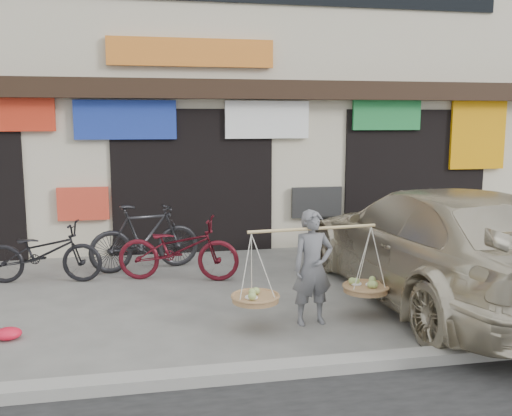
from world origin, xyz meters
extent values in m
plane|color=slate|center=(0.00, 0.00, 0.00)|extent=(70.00, 70.00, 0.00)
cube|color=gray|center=(0.00, -2.00, 0.06)|extent=(70.00, 0.25, 0.12)
cube|color=beige|center=(0.00, 6.50, 3.50)|extent=(14.00, 6.00, 7.00)
cube|color=black|center=(0.00, 3.35, 3.05)|extent=(14.00, 0.35, 0.35)
cube|color=black|center=(0.00, 3.75, 1.35)|extent=(3.00, 0.60, 2.70)
cube|color=black|center=(4.50, 3.75, 1.35)|extent=(3.00, 0.60, 2.70)
cube|color=red|center=(-3.20, 3.42, 2.60)|extent=(1.60, 0.08, 0.60)
cube|color=#1E37A5|center=(-1.20, 3.42, 2.50)|extent=(1.80, 0.08, 0.70)
cube|color=white|center=(1.40, 3.42, 2.50)|extent=(1.60, 0.08, 0.70)
cube|color=#22853E|center=(3.80, 3.42, 2.60)|extent=(1.40, 0.08, 0.60)
cube|color=orange|center=(5.80, 3.42, 2.20)|extent=(1.20, 0.08, 1.40)
cube|color=red|center=(-2.00, 3.42, 1.00)|extent=(0.90, 0.08, 0.60)
cube|color=#292929|center=(2.40, 3.42, 0.90)|extent=(1.00, 0.08, 0.60)
cube|color=orange|center=(0.00, 3.42, 3.70)|extent=(3.00, 0.08, 0.50)
imported|color=slate|center=(1.08, -0.66, 0.71)|extent=(0.54, 0.38, 1.42)
cylinder|color=tan|center=(1.08, -0.66, 1.20)|extent=(1.65, 0.17, 0.04)
cylinder|color=#A67B4F|center=(0.35, -0.72, 0.38)|extent=(0.56, 0.56, 0.07)
ellipsoid|color=#A5BF66|center=(0.35, -0.72, 0.44)|extent=(0.39, 0.39, 0.10)
cylinder|color=#A67B4F|center=(1.80, -0.60, 0.38)|extent=(0.56, 0.56, 0.07)
ellipsoid|color=#A5BF66|center=(1.80, -0.60, 0.44)|extent=(0.39, 0.39, 0.10)
imported|color=black|center=(-2.48, 1.90, 0.47)|extent=(1.86, 0.85, 0.94)
imported|color=black|center=(-0.92, 2.34, 0.56)|extent=(1.93, 0.93, 1.12)
imported|color=#4E0D16|center=(-0.42, 1.62, 0.50)|extent=(2.02, 1.13, 1.00)
imported|color=beige|center=(3.05, -0.10, 0.80)|extent=(2.37, 5.55, 1.59)
cube|color=black|center=(2.98, 2.51, 0.55)|extent=(1.70, 0.14, 0.45)
cube|color=silver|center=(2.98, 2.58, 0.45)|extent=(0.45, 0.03, 0.12)
ellipsoid|color=red|center=(-2.50, -0.48, 0.07)|extent=(0.31, 0.25, 0.14)
camera|label=1|loc=(-0.93, -7.17, 2.51)|focal=40.00mm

